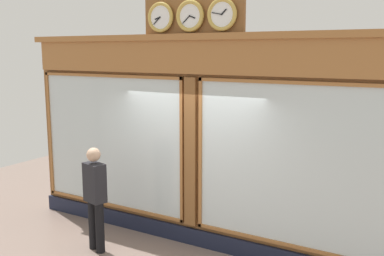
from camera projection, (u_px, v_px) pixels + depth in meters
shop_facade at (196, 140)px, 7.17m from camera, size 6.82×0.42×4.02m
pedestrian at (95, 195)px, 6.96m from camera, size 0.40×0.30×1.69m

